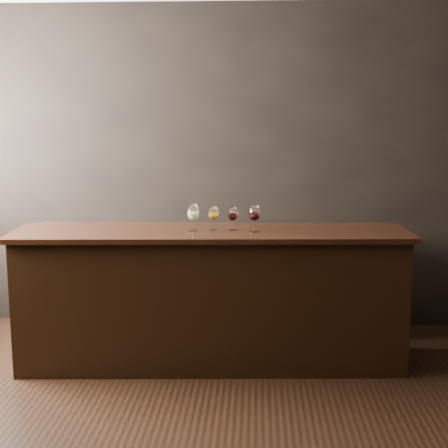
{
  "coord_description": "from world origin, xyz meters",
  "views": [
    {
      "loc": [
        0.56,
        -3.18,
        1.83
      ],
      "look_at": [
        0.32,
        1.29,
        1.07
      ],
      "focal_mm": 50.0,
      "sensor_mm": 36.0,
      "label": 1
    }
  ],
  "objects_px": {
    "back_bar_shelf": "(184,278)",
    "glass_amber": "(213,214)",
    "glass_red_a": "(233,215)",
    "bar_counter": "(211,300)",
    "glass_red_b": "(254,214)",
    "glass_white": "(193,213)"
  },
  "relations": [
    {
      "from": "back_bar_shelf",
      "to": "glass_amber",
      "type": "bearing_deg",
      "value": -66.89
    },
    {
      "from": "glass_red_a",
      "to": "back_bar_shelf",
      "type": "bearing_deg",
      "value": 122.04
    },
    {
      "from": "back_bar_shelf",
      "to": "glass_red_a",
      "type": "xyz_separation_m",
      "value": [
        0.45,
        -0.72,
        0.67
      ]
    },
    {
      "from": "back_bar_shelf",
      "to": "bar_counter",
      "type": "bearing_deg",
      "value": -68.64
    },
    {
      "from": "glass_amber",
      "to": "glass_red_b",
      "type": "xyz_separation_m",
      "value": [
        0.3,
        -0.05,
        0.01
      ]
    },
    {
      "from": "bar_counter",
      "to": "back_bar_shelf",
      "type": "xyz_separation_m",
      "value": [
        -0.29,
        0.74,
        -0.03
      ]
    },
    {
      "from": "back_bar_shelf",
      "to": "glass_amber",
      "type": "xyz_separation_m",
      "value": [
        0.31,
        -0.72,
        0.68
      ]
    },
    {
      "from": "back_bar_shelf",
      "to": "glass_amber",
      "type": "distance_m",
      "value": 1.03
    },
    {
      "from": "bar_counter",
      "to": "back_bar_shelf",
      "type": "height_order",
      "value": "bar_counter"
    },
    {
      "from": "glass_white",
      "to": "glass_red_a",
      "type": "distance_m",
      "value": 0.29
    },
    {
      "from": "glass_amber",
      "to": "glass_red_b",
      "type": "distance_m",
      "value": 0.31
    },
    {
      "from": "back_bar_shelf",
      "to": "glass_red_b",
      "type": "distance_m",
      "value": 1.2
    },
    {
      "from": "glass_amber",
      "to": "glass_red_a",
      "type": "distance_m",
      "value": 0.14
    },
    {
      "from": "glass_white",
      "to": "glass_amber",
      "type": "bearing_deg",
      "value": 17.84
    },
    {
      "from": "bar_counter",
      "to": "glass_red_b",
      "type": "bearing_deg",
      "value": -8.4
    },
    {
      "from": "back_bar_shelf",
      "to": "glass_red_b",
      "type": "relative_size",
      "value": 12.94
    },
    {
      "from": "bar_counter",
      "to": "glass_amber",
      "type": "bearing_deg",
      "value": 50.59
    },
    {
      "from": "glass_white",
      "to": "glass_red_b",
      "type": "relative_size",
      "value": 1.01
    },
    {
      "from": "bar_counter",
      "to": "glass_red_b",
      "type": "relative_size",
      "value": 14.15
    },
    {
      "from": "glass_white",
      "to": "glass_red_b",
      "type": "distance_m",
      "value": 0.45
    },
    {
      "from": "glass_white",
      "to": "glass_amber",
      "type": "height_order",
      "value": "glass_white"
    },
    {
      "from": "bar_counter",
      "to": "glass_white",
      "type": "distance_m",
      "value": 0.67
    }
  ]
}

